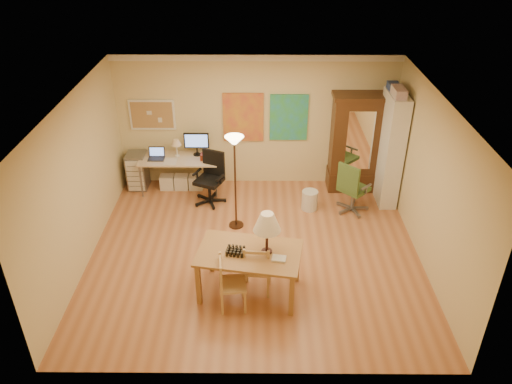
{
  "coord_description": "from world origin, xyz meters",
  "views": [
    {
      "loc": [
        0.07,
        -6.77,
        5.17
      ],
      "look_at": [
        0.02,
        0.3,
        1.01
      ],
      "focal_mm": 35.0,
      "sensor_mm": 36.0,
      "label": 1
    }
  ],
  "objects_px": {
    "office_chair_black": "(210,189)",
    "office_chair_green": "(352,198)",
    "armoire": "(356,149)",
    "computer_desk": "(182,170)",
    "dining_table": "(256,244)",
    "bookshelf": "(390,149)"
  },
  "relations": [
    {
      "from": "armoire",
      "to": "bookshelf",
      "type": "xyz_separation_m",
      "value": [
        0.55,
        -0.44,
        0.21
      ]
    },
    {
      "from": "dining_table",
      "to": "armoire",
      "type": "relative_size",
      "value": 0.81
    },
    {
      "from": "dining_table",
      "to": "office_chair_black",
      "type": "relative_size",
      "value": 1.57
    },
    {
      "from": "computer_desk",
      "to": "office_chair_green",
      "type": "relative_size",
      "value": 1.52
    },
    {
      "from": "office_chair_black",
      "to": "computer_desk",
      "type": "bearing_deg",
      "value": 140.99
    },
    {
      "from": "computer_desk",
      "to": "office_chair_black",
      "type": "distance_m",
      "value": 0.81
    },
    {
      "from": "dining_table",
      "to": "bookshelf",
      "type": "height_order",
      "value": "bookshelf"
    },
    {
      "from": "computer_desk",
      "to": "armoire",
      "type": "bearing_deg",
      "value": 1.35
    },
    {
      "from": "armoire",
      "to": "computer_desk",
      "type": "bearing_deg",
      "value": -178.65
    },
    {
      "from": "computer_desk",
      "to": "office_chair_green",
      "type": "height_order",
      "value": "computer_desk"
    },
    {
      "from": "bookshelf",
      "to": "dining_table",
      "type": "bearing_deg",
      "value": -132.42
    },
    {
      "from": "dining_table",
      "to": "office_chair_black",
      "type": "height_order",
      "value": "dining_table"
    },
    {
      "from": "office_chair_black",
      "to": "armoire",
      "type": "distance_m",
      "value": 3.01
    },
    {
      "from": "dining_table",
      "to": "computer_desk",
      "type": "relative_size",
      "value": 1.03
    },
    {
      "from": "computer_desk",
      "to": "bookshelf",
      "type": "bearing_deg",
      "value": -5.05
    },
    {
      "from": "dining_table",
      "to": "bookshelf",
      "type": "relative_size",
      "value": 0.75
    },
    {
      "from": "dining_table",
      "to": "computer_desk",
      "type": "height_order",
      "value": "dining_table"
    },
    {
      "from": "office_chair_black",
      "to": "armoire",
      "type": "relative_size",
      "value": 0.52
    },
    {
      "from": "bookshelf",
      "to": "office_chair_green",
      "type": "bearing_deg",
      "value": -146.75
    },
    {
      "from": "office_chair_black",
      "to": "office_chair_green",
      "type": "xyz_separation_m",
      "value": [
        2.71,
        -0.33,
        0.0
      ]
    },
    {
      "from": "dining_table",
      "to": "computer_desk",
      "type": "distance_m",
      "value": 3.5
    },
    {
      "from": "computer_desk",
      "to": "armoire",
      "type": "relative_size",
      "value": 0.79
    }
  ]
}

